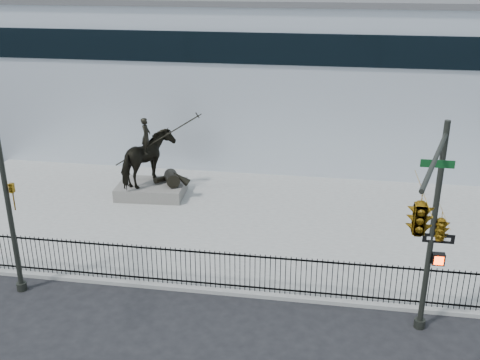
# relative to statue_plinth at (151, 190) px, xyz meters

# --- Properties ---
(ground) EXTENTS (120.00, 120.00, 0.00)m
(ground) POSITION_rel_statue_plinth_xyz_m (4.90, -9.12, -0.46)
(ground) COLOR black
(ground) RESTS_ON ground
(plaza) EXTENTS (30.00, 12.00, 0.15)m
(plaza) POSITION_rel_statue_plinth_xyz_m (4.90, -2.12, -0.38)
(plaza) COLOR gray
(plaza) RESTS_ON ground
(building) EXTENTS (44.00, 14.00, 9.00)m
(building) POSITION_rel_statue_plinth_xyz_m (4.90, 10.88, 4.04)
(building) COLOR #B3B9C3
(building) RESTS_ON ground
(picket_fence) EXTENTS (22.10, 0.10, 1.50)m
(picket_fence) POSITION_rel_statue_plinth_xyz_m (4.90, -7.87, 0.44)
(picket_fence) COLOR black
(picket_fence) RESTS_ON plaza
(statue_plinth) EXTENTS (3.42, 2.45, 0.62)m
(statue_plinth) POSITION_rel_statue_plinth_xyz_m (0.00, 0.00, 0.00)
(statue_plinth) COLOR #595652
(statue_plinth) RESTS_ON plaza
(equestrian_statue) EXTENTS (4.21, 2.73, 3.57)m
(equestrian_statue) POSITION_rel_statue_plinth_xyz_m (0.06, 0.00, 1.60)
(equestrian_statue) COLOR black
(equestrian_statue) RESTS_ON statue_plinth
(traffic_signal_right) EXTENTS (2.17, 6.86, 7.00)m
(traffic_signal_right) POSITION_rel_statue_plinth_xyz_m (11.37, -11.12, 4.39)
(traffic_signal_right) COLOR #242621
(traffic_signal_right) RESTS_ON ground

